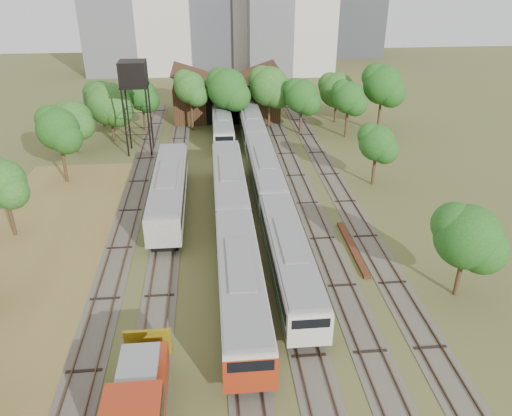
{
  "coord_description": "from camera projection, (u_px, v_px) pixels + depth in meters",
  "views": [
    {
      "loc": [
        -3.63,
        -20.49,
        22.79
      ],
      "look_at": [
        0.14,
        19.49,
        2.5
      ],
      "focal_mm": 35.0,
      "sensor_mm": 36.0,
      "label": 1
    }
  ],
  "objects": [
    {
      "name": "dry_grass_patch",
      "position": [
        10.0,
        326.0,
        34.39
      ],
      "size": [
        14.0,
        60.0,
        0.04
      ],
      "primitive_type": "cube",
      "color": "brown",
      "rests_on": "ground"
    },
    {
      "name": "water_tower",
      "position": [
        133.0,
        76.0,
        60.65
      ],
      "size": [
        3.35,
        3.35,
        11.59
      ],
      "color": "black",
      "rests_on": "ground"
    },
    {
      "name": "tree_band_left",
      "position": [
        27.0,
        180.0,
        44.68
      ],
      "size": [
        8.45,
        65.47,
        8.47
      ],
      "color": "#382616",
      "rests_on": "ground"
    },
    {
      "name": "tree_band_far",
      "position": [
        249.0,
        92.0,
        70.29
      ],
      "size": [
        43.23,
        11.1,
        9.48
      ],
      "color": "#382616",
      "rests_on": "ground"
    },
    {
      "name": "railcar_red_set",
      "position": [
        234.0,
        227.0,
        42.85
      ],
      "size": [
        3.13,
        34.58,
        3.87
      ],
      "color": "black",
      "rests_on": "ground"
    },
    {
      "name": "rail_pile_far",
      "position": [
        352.0,
        248.0,
        43.3
      ],
      "size": [
        0.56,
        9.0,
        0.29
      ],
      "primitive_type": "cube",
      "color": "#572B19",
      "rests_on": "ground"
    },
    {
      "name": "shunter_locomotive",
      "position": [
        139.0,
        404.0,
        26.08
      ],
      "size": [
        2.9,
        8.1,
        3.8
      ],
      "color": "black",
      "rests_on": "ground"
    },
    {
      "name": "tracks",
      "position": [
        243.0,
        206.0,
        50.93
      ],
      "size": [
        24.6,
        80.0,
        0.19
      ],
      "color": "#4C473D",
      "rests_on": "ground"
    },
    {
      "name": "railcar_rear",
      "position": [
        222.0,
        125.0,
        69.61
      ],
      "size": [
        2.73,
        16.08,
        3.36
      ],
      "color": "black",
      "rests_on": "ground"
    },
    {
      "name": "railcar_green_set",
      "position": [
        265.0,
        172.0,
        54.04
      ],
      "size": [
        2.92,
        52.07,
        3.61
      ],
      "color": "black",
      "rests_on": "ground"
    },
    {
      "name": "tree_band_right",
      "position": [
        390.0,
        150.0,
        50.87
      ],
      "size": [
        5.61,
        41.45,
        7.77
      ],
      "color": "#382616",
      "rests_on": "ground"
    },
    {
      "name": "old_grey_coach",
      "position": [
        169.0,
        190.0,
        49.4
      ],
      "size": [
        3.12,
        18.0,
        3.86
      ],
      "color": "black",
      "rests_on": "ground"
    },
    {
      "name": "maintenance_shed",
      "position": [
        226.0,
        97.0,
        78.92
      ],
      "size": [
        16.45,
        11.55,
        7.58
      ],
      "color": "#351F13",
      "rests_on": "ground"
    },
    {
      "name": "ground",
      "position": [
        285.0,
        398.0,
        28.79
      ],
      "size": [
        240.0,
        240.0,
        0.0
      ],
      "primitive_type": "plane",
      "color": "#475123",
      "rests_on": "ground"
    }
  ]
}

